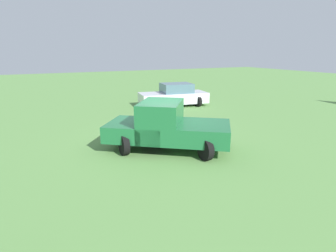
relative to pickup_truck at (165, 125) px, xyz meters
name	(u,v)px	position (x,y,z in m)	size (l,w,h in m)	color
ground_plane	(162,143)	(-0.66, 0.17, -0.92)	(80.00, 80.00, 0.00)	#5B8C47
pickup_truck	(165,125)	(0.00, 0.00, 0.00)	(4.27, 4.77, 1.80)	black
sedan_near	(174,95)	(-7.45, 4.30, -0.24)	(2.62, 4.65, 1.48)	black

